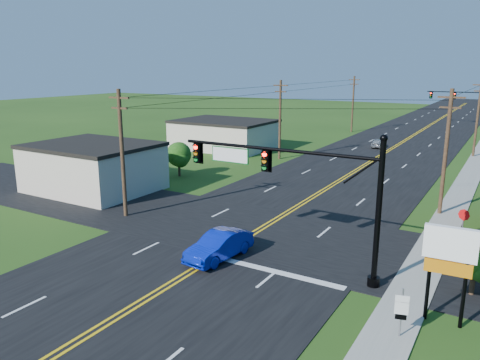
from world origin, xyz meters
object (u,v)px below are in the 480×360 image
Objects in this scene: blue_car at (219,246)px; route_sign at (401,310)px; signal_mast_far at (460,100)px; signal_mast_main at (292,181)px; stop_sign at (464,218)px.

route_sign is at bearing -9.81° from blue_car.
signal_mast_far reaches higher than route_sign.
signal_mast_far is at bearing 78.54° from route_sign.
route_sign is at bearing -30.96° from signal_mast_main.
blue_car is at bearing -165.45° from signal_mast_main.
signal_mast_main and signal_mast_far have the same top height.
blue_car is (-3.85, -1.00, -4.01)m from signal_mast_main.
stop_sign is at bearing -83.36° from signal_mast_far.
blue_car is at bearing -118.03° from stop_sign.
signal_mast_main is at bearing -90.08° from signal_mast_far.
signal_mast_main is 72.00m from signal_mast_far.
stop_sign reaches higher than blue_car.
signal_mast_main is 12.12m from stop_sign.
signal_mast_far is 5.42× the size of stop_sign.
signal_mast_main is 2.50× the size of blue_car.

